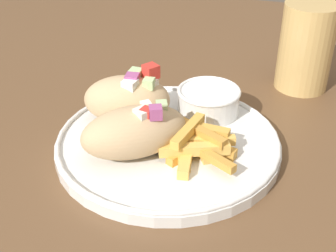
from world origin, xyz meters
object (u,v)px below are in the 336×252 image
Objects in this scene: water_glass at (305,51)px; pita_sandwich_far at (128,99)px; pita_sandwich_near at (135,131)px; fries_pile at (194,143)px; plate at (168,143)px; sauce_ramekin at (209,100)px.

pita_sandwich_far is at bearing -137.22° from water_glass.
pita_sandwich_near is 1.25× the size of fries_pile.
plate is 0.27m from water_glass.
pita_sandwich_near is 0.31m from water_glass.
water_glass is (0.17, 0.26, 0.02)m from pita_sandwich_near.
fries_pile is at bearing -114.66° from water_glass.
plate is 0.08m from pita_sandwich_far.
plate is 2.12× the size of water_glass.
pita_sandwich_far is at bearing 154.26° from plate.
water_glass reaches higher than fries_pile.
water_glass is (0.21, 0.19, 0.01)m from pita_sandwich_far.
pita_sandwich_far is (-0.06, 0.03, 0.04)m from plate.
pita_sandwich_near reaches higher than fries_pile.
pita_sandwich_near reaches higher than sauce_ramekin.
sauce_ramekin is 0.18m from water_glass.
water_glass is (0.14, 0.22, 0.05)m from plate.
pita_sandwich_near reaches higher than plate.
sauce_ramekin is (0.03, 0.08, 0.02)m from plate.
pita_sandwich_far is 0.11m from fries_pile.
pita_sandwich_far is 1.09× the size of fries_pile.
fries_pile is 1.36× the size of sauce_ramekin.
pita_sandwich_near is (-0.03, -0.03, 0.03)m from plate.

